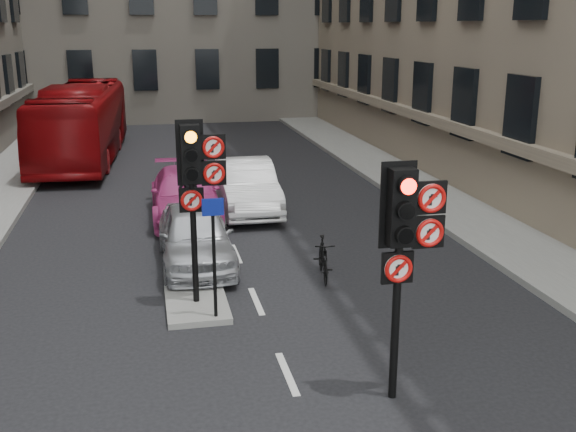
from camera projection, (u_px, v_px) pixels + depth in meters
name	position (u px, v px, depth m)	size (l,w,h in m)	color
pavement_right	(441.00, 196.00, 21.61)	(3.00, 50.00, 0.16)	gray
centre_island	(197.00, 304.00, 13.34)	(1.20, 2.00, 0.12)	gray
signal_near	(406.00, 232.00, 9.42)	(0.91, 0.40, 3.58)	black
signal_far	(196.00, 173.00, 12.63)	(0.91, 0.40, 3.58)	black
car_silver	(195.00, 235.00, 15.54)	(1.65, 4.09, 1.39)	#B5B8BE
car_white	(246.00, 186.00, 20.10)	(1.58, 4.54, 1.50)	silver
car_pink	(185.00, 194.00, 19.39)	(1.91, 4.71, 1.37)	#BF3880
bus_red	(82.00, 123.00, 27.41)	(2.59, 11.07, 3.08)	maroon
motorcycle	(323.00, 258.00, 14.75)	(0.42, 1.50, 0.90)	black
motorcyclist	(189.00, 197.00, 18.51)	(0.60, 0.40, 1.65)	black
info_sign	(214.00, 241.00, 12.21)	(0.39, 0.12, 2.29)	black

